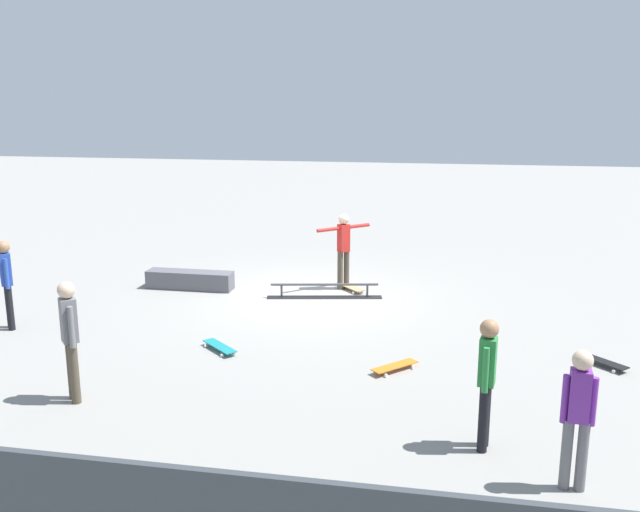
{
  "coord_description": "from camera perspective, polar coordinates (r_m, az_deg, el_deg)",
  "views": [
    {
      "loc": [
        -2.72,
        13.46,
        4.07
      ],
      "look_at": [
        -0.3,
        0.5,
        1.0
      ],
      "focal_mm": 38.58,
      "sensor_mm": 36.0,
      "label": 1
    }
  ],
  "objects": [
    {
      "name": "bystander_green_shirt",
      "position": [
        8.29,
        13.66,
        -9.72
      ],
      "size": [
        0.22,
        0.37,
        1.6
      ],
      "rotation": [
        0.0,
        0.0,
        4.54
      ],
      "color": "black",
      "rests_on": "ground_plane"
    },
    {
      "name": "loose_skateboard_black",
      "position": [
        11.59,
        22.38,
        -8.09
      ],
      "size": [
        0.71,
        0.71,
        0.09
      ],
      "rotation": [
        0.0,
        0.0,
        5.5
      ],
      "color": "black",
      "rests_on": "ground_plane"
    },
    {
      "name": "grind_rail",
      "position": [
        14.23,
        0.37,
        -2.96
      ],
      "size": [
        2.38,
        0.69,
        0.31
      ],
      "rotation": [
        0.0,
        0.0,
        0.19
      ],
      "color": "black",
      "rests_on": "ground_plane"
    },
    {
      "name": "loose_skateboard_teal",
      "position": [
        11.47,
        -8.32,
        -7.43
      ],
      "size": [
        0.73,
        0.68,
        0.09
      ],
      "rotation": [
        0.0,
        0.0,
        2.41
      ],
      "color": "teal",
      "rests_on": "ground_plane"
    },
    {
      "name": "skater_main",
      "position": [
        14.7,
        1.97,
        0.86
      ],
      "size": [
        1.02,
        0.95,
        1.64
      ],
      "rotation": [
        0.0,
        0.0,
        3.89
      ],
      "color": "brown",
      "rests_on": "ground_plane"
    },
    {
      "name": "skate_ledge",
      "position": [
        15.14,
        -10.74,
        -1.97
      ],
      "size": [
        1.88,
        0.43,
        0.39
      ],
      "primitive_type": "cube",
      "rotation": [
        0.0,
        0.0,
        0.0
      ],
      "color": "#595960",
      "rests_on": "ground_plane"
    },
    {
      "name": "bystander_grey_shirt",
      "position": [
        9.86,
        -20.04,
        -6.14
      ],
      "size": [
        0.31,
        0.34,
        1.69
      ],
      "rotation": [
        0.0,
        0.0,
        5.43
      ],
      "color": "brown",
      "rests_on": "ground_plane"
    },
    {
      "name": "bystander_blue_shirt",
      "position": [
        13.35,
        -24.56,
        -1.8
      ],
      "size": [
        0.28,
        0.33,
        1.61
      ],
      "rotation": [
        0.0,
        0.0,
        5.38
      ],
      "color": "black",
      "rests_on": "ground_plane"
    },
    {
      "name": "bystander_purple_shirt",
      "position": [
        7.76,
        20.62,
        -12.05
      ],
      "size": [
        0.35,
        0.21,
        1.56
      ],
      "rotation": [
        0.0,
        0.0,
        6.22
      ],
      "color": "slate",
      "rests_on": "ground_plane"
    },
    {
      "name": "ground_plane",
      "position": [
        14.32,
        -0.8,
        -3.4
      ],
      "size": [
        60.0,
        60.0,
        0.0
      ],
      "primitive_type": "plane",
      "color": "gray"
    },
    {
      "name": "loose_skateboard_orange",
      "position": [
        10.62,
        6.23,
        -9.07
      ],
      "size": [
        0.7,
        0.72,
        0.09
      ],
      "rotation": [
        0.0,
        0.0,
        0.81
      ],
      "color": "orange",
      "rests_on": "ground_plane"
    },
    {
      "name": "skateboard_main",
      "position": [
        14.78,
        2.54,
        -2.6
      ],
      "size": [
        0.69,
        0.72,
        0.09
      ],
      "rotation": [
        0.0,
        0.0,
        2.32
      ],
      "color": "tan",
      "rests_on": "ground_plane"
    }
  ]
}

